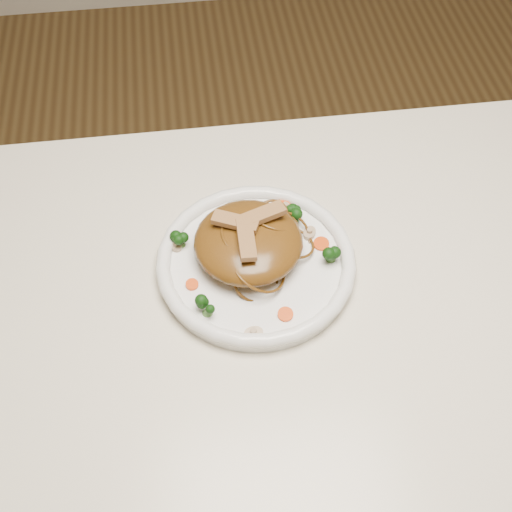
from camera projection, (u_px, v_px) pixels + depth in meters
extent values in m
plane|color=#4D351A|center=(294.00, 505.00, 1.47)|extent=(4.00, 4.00, 0.00)
cube|color=beige|center=(319.00, 332.00, 0.89)|extent=(1.20, 0.80, 0.04)
cylinder|color=brown|center=(10.00, 315.00, 1.35)|extent=(0.06, 0.06, 0.71)
cylinder|color=white|center=(256.00, 266.00, 0.92)|extent=(0.34, 0.34, 0.02)
ellipsoid|color=#5A3C11|center=(248.00, 242.00, 0.90)|extent=(0.19, 0.19, 0.05)
cube|color=tan|center=(262.00, 215.00, 0.89)|extent=(0.07, 0.04, 0.01)
cube|color=tan|center=(235.00, 222.00, 0.88)|extent=(0.06, 0.04, 0.01)
cube|color=tan|center=(246.00, 239.00, 0.86)|extent=(0.02, 0.07, 0.01)
cylinder|color=#ED3F08|center=(284.00, 206.00, 0.98)|extent=(0.02, 0.02, 0.00)
cylinder|color=#ED3F08|center=(192.00, 284.00, 0.89)|extent=(0.02, 0.02, 0.00)
cylinder|color=#ED3F08|center=(321.00, 244.00, 0.93)|extent=(0.03, 0.03, 0.00)
cylinder|color=#ED3F08|center=(227.00, 215.00, 0.96)|extent=(0.02, 0.02, 0.00)
cylinder|color=#ED3F08|center=(285.00, 314.00, 0.86)|extent=(0.03, 0.03, 0.00)
cylinder|color=beige|center=(253.00, 333.00, 0.84)|extent=(0.03, 0.03, 0.01)
cylinder|color=beige|center=(309.00, 233.00, 0.94)|extent=(0.03, 0.03, 0.01)
cylinder|color=beige|center=(175.00, 246.00, 0.93)|extent=(0.03, 0.03, 0.01)
cylinder|color=beige|center=(286.00, 208.00, 0.97)|extent=(0.03, 0.03, 0.01)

